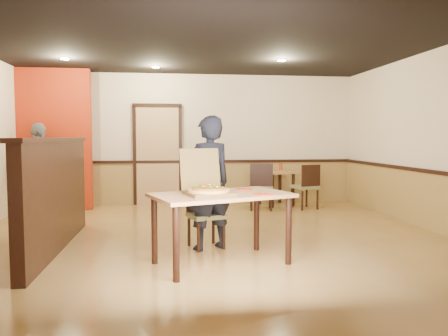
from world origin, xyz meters
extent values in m
plane|color=#B88947|center=(0.00, 0.00, 0.00)|extent=(7.00, 7.00, 0.00)
plane|color=black|center=(0.00, 0.00, 2.80)|extent=(7.00, 7.00, 0.00)
plane|color=beige|center=(0.00, 3.50, 1.40)|extent=(7.00, 0.00, 7.00)
plane|color=beige|center=(3.50, 0.00, 1.40)|extent=(0.00, 7.00, 7.00)
cube|color=olive|center=(0.00, 3.47, 0.45)|extent=(7.00, 0.04, 0.90)
cube|color=black|center=(0.00, 3.45, 0.92)|extent=(7.00, 0.06, 0.06)
cube|color=olive|center=(3.47, 0.00, 0.45)|extent=(0.04, 7.00, 0.90)
cube|color=black|center=(3.45, 0.00, 0.92)|extent=(0.06, 7.00, 0.06)
cube|color=tan|center=(-0.80, 3.46, 1.05)|extent=(0.90, 0.06, 2.10)
cube|color=black|center=(-2.00, -0.20, 0.70)|extent=(0.14, 3.00, 1.40)
cube|color=black|center=(-2.00, -0.20, 1.42)|extent=(0.20, 3.10, 0.05)
cube|color=#A4250B|center=(-2.90, 3.00, 1.40)|extent=(1.60, 0.20, 2.78)
cylinder|color=#FFD3B2|center=(-2.30, 1.80, 2.78)|extent=(0.14, 0.14, 0.02)
cylinder|color=#FFD3B2|center=(-0.80, 2.50, 2.78)|extent=(0.14, 0.14, 0.02)
cylinder|color=#FFD3B2|center=(1.40, 1.50, 2.78)|extent=(0.14, 0.14, 0.02)
cube|color=tan|center=(0.03, -1.12, 0.79)|extent=(1.72, 1.33, 0.04)
cylinder|color=black|center=(-0.49, -1.68, 0.39)|extent=(0.07, 0.07, 0.77)
cylinder|color=black|center=(-0.73, -1.01, 0.39)|extent=(0.07, 0.07, 0.77)
cylinder|color=black|center=(0.79, -1.22, 0.39)|extent=(0.07, 0.07, 0.77)
cylinder|color=black|center=(0.55, -0.55, 0.39)|extent=(0.07, 0.07, 0.77)
cube|color=olive|center=(-0.08, -0.36, 0.43)|extent=(0.53, 0.53, 0.06)
cube|color=black|center=(-0.14, -0.17, 0.66)|extent=(0.40, 0.16, 0.41)
cylinder|color=black|center=(-0.20, -0.58, 0.19)|extent=(0.04, 0.04, 0.37)
cylinder|color=black|center=(-0.30, -0.24, 0.19)|extent=(0.04, 0.04, 0.37)
cylinder|color=black|center=(0.14, -0.47, 0.19)|extent=(0.04, 0.04, 0.37)
cylinder|color=black|center=(0.04, -0.13, 0.19)|extent=(0.04, 0.04, 0.37)
cube|color=olive|center=(1.26, 2.50, 0.46)|extent=(0.54, 0.54, 0.06)
cube|color=black|center=(1.22, 2.29, 0.71)|extent=(0.44, 0.12, 0.44)
cylinder|color=black|center=(1.48, 2.66, 0.20)|extent=(0.04, 0.04, 0.40)
cylinder|color=black|center=(1.41, 2.28, 0.20)|extent=(0.04, 0.04, 0.40)
cylinder|color=black|center=(1.10, 2.72, 0.20)|extent=(0.04, 0.04, 0.40)
cylinder|color=black|center=(1.04, 2.34, 0.20)|extent=(0.04, 0.04, 0.40)
cube|color=olive|center=(2.16, 2.50, 0.45)|extent=(0.56, 0.56, 0.06)
cube|color=black|center=(2.22, 2.31, 0.69)|extent=(0.42, 0.17, 0.43)
cylinder|color=black|center=(2.28, 2.73, 0.19)|extent=(0.04, 0.04, 0.39)
cylinder|color=black|center=(2.39, 2.38, 0.19)|extent=(0.04, 0.04, 0.39)
cylinder|color=black|center=(1.93, 2.62, 0.19)|extent=(0.04, 0.04, 0.39)
cylinder|color=black|center=(2.04, 2.27, 0.19)|extent=(0.04, 0.04, 0.39)
cube|color=tan|center=(1.71, 3.05, 0.70)|extent=(0.85, 0.85, 0.04)
cylinder|color=black|center=(1.55, 2.73, 0.34)|extent=(0.07, 0.07, 0.68)
cylinder|color=black|center=(1.38, 3.21, 0.34)|extent=(0.07, 0.07, 0.68)
cylinder|color=black|center=(2.03, 2.89, 0.34)|extent=(0.07, 0.07, 0.68)
cylinder|color=black|center=(1.87, 3.37, 0.34)|extent=(0.07, 0.07, 0.68)
imported|color=black|center=(-0.05, -0.43, 0.86)|extent=(0.74, 0.63, 1.72)
imported|color=gray|center=(-3.00, 2.60, 0.86)|extent=(0.61, 1.07, 1.72)
cube|color=brown|center=(-0.12, -1.22, 0.83)|extent=(0.59, 0.59, 0.03)
cube|color=brown|center=(-0.20, -0.95, 1.08)|extent=(0.48, 0.22, 0.47)
cylinder|color=#ECA255|center=(-0.12, -1.22, 0.86)|extent=(0.59, 0.59, 0.03)
cube|color=red|center=(0.48, -1.25, 0.82)|extent=(0.24, 0.24, 0.00)
cylinder|color=white|center=(0.45, -1.25, 0.82)|extent=(0.04, 0.17, 0.01)
cube|color=white|center=(0.51, -1.25, 0.82)|extent=(0.05, 0.18, 0.00)
cube|color=red|center=(0.35, -0.77, 0.82)|extent=(0.25, 0.25, 0.00)
cylinder|color=white|center=(0.32, -0.77, 0.82)|extent=(0.07, 0.16, 0.01)
cube|color=white|center=(0.38, -0.77, 0.82)|extent=(0.08, 0.17, 0.00)
cylinder|color=#9C361C|center=(1.82, 3.13, 0.80)|extent=(0.07, 0.07, 0.16)
camera|label=1|loc=(-0.55, -5.99, 1.46)|focal=35.00mm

